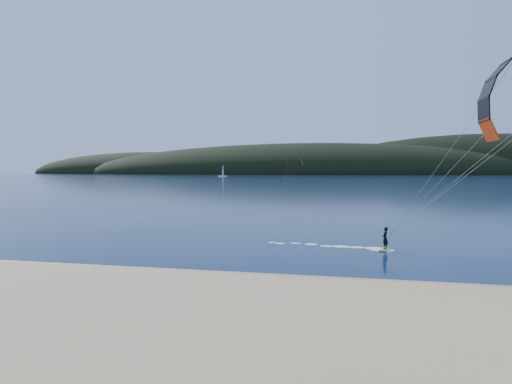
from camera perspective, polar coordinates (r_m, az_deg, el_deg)
ground at (r=23.10m, az=-16.94°, el=-13.67°), size 1800.00×1800.00×0.00m
wet_sand at (r=26.99m, az=-12.32°, el=-11.06°), size 220.00×2.50×0.10m
headland at (r=764.82m, az=10.65°, el=2.46°), size 1200.00×310.00×140.00m
kitesurfer_far at (r=213.19m, az=5.37°, el=3.66°), size 13.06×7.37×13.48m
sailboat at (r=436.92m, az=-4.63°, el=2.26°), size 9.08×6.00×13.23m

